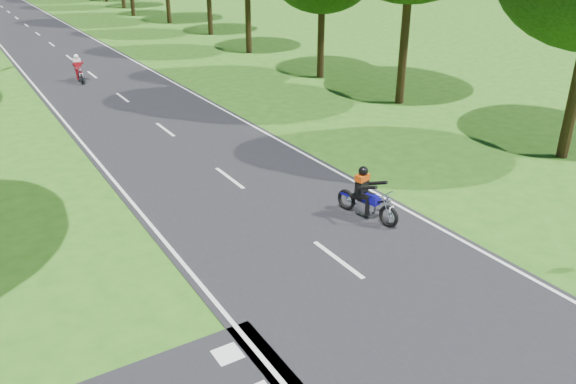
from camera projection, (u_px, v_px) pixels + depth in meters
ground at (392, 301)px, 12.13m from camera, size 160.00×160.00×0.00m
main_road at (26, 25)px, 51.00m from camera, size 7.00×140.00×0.02m
road_markings at (28, 28)px, 49.47m from camera, size 7.40×140.00×0.01m
rider_near_blue at (368, 193)px, 15.42m from camera, size 0.97×1.88×1.49m
rider_far_red at (78, 68)px, 30.49m from camera, size 0.70×1.78×1.45m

